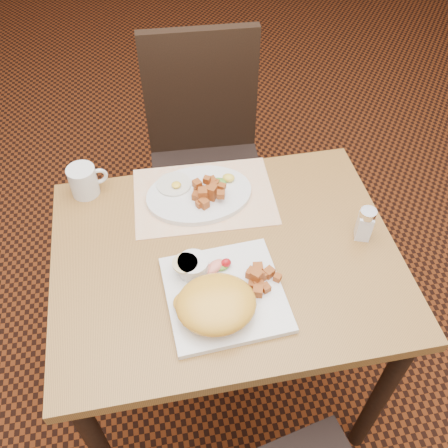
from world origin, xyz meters
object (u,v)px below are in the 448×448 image
table (226,278)px  salt_shaker (365,224)px  chair_far (206,151)px  plate_oval (199,194)px  coffee_mug (84,181)px  plate_square (225,294)px

table → salt_shaker: bearing=-1.3°
chair_far → table: bearing=88.6°
table → chair_far: (0.05, 0.67, -0.10)m
plate_oval → coffee_mug: size_ratio=2.73×
plate_oval → salt_shaker: salt_shaker is taller
table → coffee_mug: bearing=139.6°
plate_oval → coffee_mug: (-0.32, 0.08, 0.03)m
chair_far → coffee_mug: chair_far is taller
plate_oval → chair_far: bearing=79.1°
plate_square → coffee_mug: coffee_mug is taller
chair_far → plate_oval: chair_far is taller
plate_square → chair_far: bearing=84.4°
salt_shaker → coffee_mug: salt_shaker is taller
coffee_mug → table: bearing=-40.4°
chair_far → coffee_mug: 0.60m
table → coffee_mug: (-0.35, 0.30, 0.15)m
table → salt_shaker: size_ratio=9.00×
plate_oval → salt_shaker: 0.47m
chair_far → coffee_mug: (-0.40, -0.37, 0.26)m
table → plate_oval: size_ratio=2.96×
plate_oval → coffee_mug: bearing=165.6°
table → plate_square: size_ratio=3.21×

